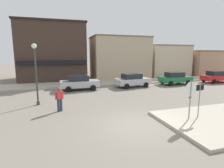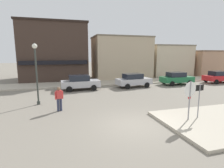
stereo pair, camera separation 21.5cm
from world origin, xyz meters
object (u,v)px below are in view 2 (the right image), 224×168
at_px(stop_sign, 190,96).
at_px(lamp_post, 36,65).
at_px(one_way_sign, 199,97).
at_px(parked_car_second, 134,80).
at_px(parked_car_nearest, 80,82).
at_px(parked_car_third, 177,78).
at_px(parked_car_fourth, 219,77).
at_px(pedestrian_crossing_near, 59,98).

height_order(stop_sign, lamp_post, lamp_post).
bearing_deg(one_way_sign, lamp_post, 147.08).
bearing_deg(parked_car_second, lamp_post, -154.49).
distance_m(one_way_sign, parked_car_second, 10.57).
xyz_separation_m(one_way_sign, parked_car_nearest, (-5.55, 10.63, -0.52)).
height_order(one_way_sign, parked_car_third, one_way_sign).
bearing_deg(stop_sign, parked_car_second, 83.20).
bearing_deg(lamp_post, stop_sign, -35.85).
height_order(parked_car_third, parked_car_fourth, same).
bearing_deg(lamp_post, pedestrian_crossing_near, -52.86).
bearing_deg(parked_car_second, parked_car_fourth, -0.98).
relative_size(stop_sign, parked_car_nearest, 0.57).
bearing_deg(parked_car_second, stop_sign, -96.80).
bearing_deg(parked_car_fourth, stop_sign, -141.99).
xyz_separation_m(parked_car_nearest, parked_car_fourth, (18.18, -0.29, 0.00)).
relative_size(lamp_post, parked_car_fourth, 1.13).
distance_m(one_way_sign, parked_car_third, 12.39).
xyz_separation_m(stop_sign, pedestrian_crossing_near, (-6.86, 4.03, -0.65)).
xyz_separation_m(lamp_post, parked_car_nearest, (3.61, 4.70, -2.15)).
bearing_deg(parked_car_second, parked_car_third, 0.89).
bearing_deg(parked_car_third, pedestrian_crossing_near, -154.24).
distance_m(lamp_post, parked_car_third, 16.34).
relative_size(parked_car_second, pedestrian_crossing_near, 2.58).
distance_m(stop_sign, parked_car_nearest, 11.80).
relative_size(stop_sign, parked_car_second, 0.55).
bearing_deg(one_way_sign, parked_car_second, 87.22).
distance_m(parked_car_nearest, parked_car_second, 6.06).
height_order(parked_car_nearest, parked_car_second, same).
distance_m(stop_sign, parked_car_second, 10.78).
distance_m(parked_car_nearest, parked_car_fourth, 18.18).
relative_size(parked_car_second, parked_car_fourth, 1.03).
height_order(one_way_sign, parked_car_fourth, one_way_sign).
xyz_separation_m(one_way_sign, parked_car_fourth, (12.64, 10.33, -0.52)).
relative_size(lamp_post, parked_car_nearest, 1.12).
xyz_separation_m(lamp_post, parked_car_third, (15.50, 4.70, -2.15)).
bearing_deg(lamp_post, parked_car_fourth, 11.43).
height_order(one_way_sign, pedestrian_crossing_near, one_way_sign).
bearing_deg(one_way_sign, parked_car_third, 59.18).
bearing_deg(one_way_sign, stop_sign, -169.68).
relative_size(parked_car_nearest, parked_car_second, 0.97).
bearing_deg(parked_car_third, parked_car_second, -179.11).
relative_size(parked_car_nearest, parked_car_fourth, 1.00).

